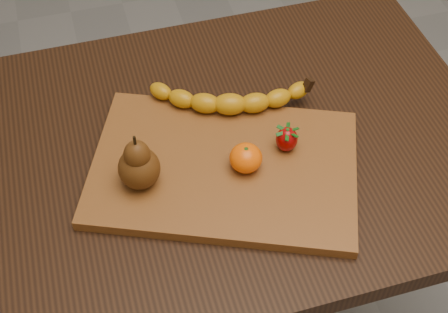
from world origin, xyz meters
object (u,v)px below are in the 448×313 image
object	(u,v)px
pear	(138,160)
cutting_board	(224,168)
table	(220,176)
mandarin	(246,158)

from	to	relation	value
pear	cutting_board	bearing A→B (deg)	-0.99
cutting_board	pear	distance (m)	0.16
table	cutting_board	size ratio (longest dim) A/B	2.22
pear	mandarin	xyz separation A→B (m)	(0.18, -0.02, -0.03)
mandarin	table	bearing A→B (deg)	105.24
table	cutting_board	distance (m)	0.13
table	pear	xyz separation A→B (m)	(-0.15, -0.06, 0.17)
cutting_board	pear	world-z (taller)	pear
table	cutting_board	xyz separation A→B (m)	(-0.01, -0.07, 0.11)
pear	table	bearing A→B (deg)	22.85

